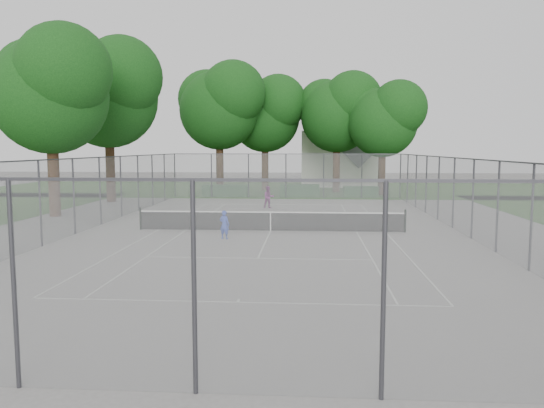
# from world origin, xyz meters

# --- Properties ---
(ground) EXTENTS (120.00, 120.00, 0.00)m
(ground) POSITION_xyz_m (0.00, 0.00, 0.00)
(ground) COLOR slate
(ground) RESTS_ON ground
(grass_far) EXTENTS (60.00, 20.00, 0.00)m
(grass_far) POSITION_xyz_m (0.00, 26.00, 0.00)
(grass_far) COLOR #204714
(grass_far) RESTS_ON ground
(court_markings) EXTENTS (11.03, 23.83, 0.01)m
(court_markings) POSITION_xyz_m (0.00, 0.00, 0.01)
(court_markings) COLOR beige
(court_markings) RESTS_ON ground
(tennis_net) EXTENTS (12.87, 0.10, 1.10)m
(tennis_net) POSITION_xyz_m (0.00, 0.00, 0.51)
(tennis_net) COLOR black
(tennis_net) RESTS_ON ground
(perimeter_fence) EXTENTS (18.08, 34.08, 3.52)m
(perimeter_fence) POSITION_xyz_m (0.00, 0.00, 1.81)
(perimeter_fence) COLOR #38383D
(perimeter_fence) RESTS_ON ground
(tree_far_left) EXTENTS (7.91, 7.23, 11.38)m
(tree_far_left) POSITION_xyz_m (-5.90, 21.01, 7.82)
(tree_far_left) COLOR #351F13
(tree_far_left) RESTS_ON ground
(tree_far_midleft) EXTENTS (7.39, 6.75, 10.63)m
(tree_far_midleft) POSITION_xyz_m (-2.19, 24.40, 7.30)
(tree_far_midleft) COLOR #351F13
(tree_far_midleft) RESTS_ON ground
(tree_far_midright) EXTENTS (7.41, 6.77, 10.65)m
(tree_far_midright) POSITION_xyz_m (4.39, 22.77, 7.32)
(tree_far_midright) COLOR #351F13
(tree_far_midright) RESTS_ON ground
(tree_far_right) EXTENTS (6.62, 6.05, 9.52)m
(tree_far_right) POSITION_xyz_m (8.05, 20.00, 6.54)
(tree_far_right) COLOR #351F13
(tree_far_right) RESTS_ON ground
(tree_side_back) EXTENTS (8.25, 7.53, 11.85)m
(tree_side_back) POSITION_xyz_m (-12.74, 13.05, 8.15)
(tree_side_back) COLOR #351F13
(tree_side_back) RESTS_ON ground
(tree_side_front) EXTENTS (7.54, 6.89, 10.84)m
(tree_side_front) POSITION_xyz_m (-12.89, 4.56, 7.45)
(tree_side_front) COLOR #351F13
(tree_side_front) RESTS_ON ground
(hedge_left) EXTENTS (3.76, 1.13, 0.94)m
(hedge_left) POSITION_xyz_m (-5.00, 17.87, 0.47)
(hedge_left) COLOR #143F16
(hedge_left) RESTS_ON ground
(hedge_mid) EXTENTS (3.20, 0.91, 1.01)m
(hedge_mid) POSITION_xyz_m (1.10, 18.06, 0.50)
(hedge_mid) COLOR #143F16
(hedge_mid) RESTS_ON ground
(hedge_right) EXTENTS (2.79, 1.02, 0.84)m
(hedge_right) POSITION_xyz_m (6.08, 18.48, 0.42)
(hedge_right) COLOR #143F16
(hedge_right) RESTS_ON ground
(house) EXTENTS (7.55, 5.85, 9.40)m
(house) POSITION_xyz_m (4.87, 30.72, 3.78)
(house) COLOR beige
(house) RESTS_ON ground
(girl_player) EXTENTS (0.53, 0.43, 1.26)m
(girl_player) POSITION_xyz_m (-1.87, -2.35, 0.63)
(girl_player) COLOR #324ABC
(girl_player) RESTS_ON ground
(woman_player) EXTENTS (0.85, 0.74, 1.47)m
(woman_player) POSITION_xyz_m (-0.82, 9.58, 0.74)
(woman_player) COLOR #7E2A72
(woman_player) RESTS_ON ground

